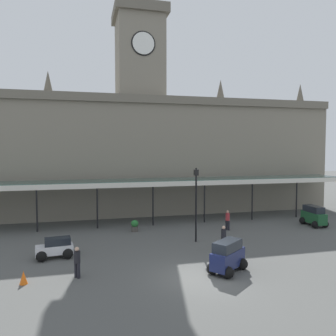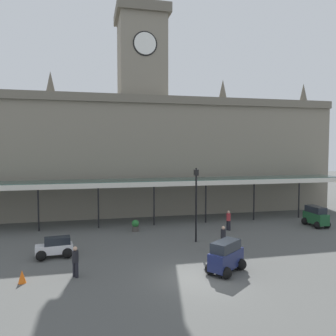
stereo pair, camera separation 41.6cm
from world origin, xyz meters
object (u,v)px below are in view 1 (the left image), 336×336
(pedestrian_beside_cars, at_px, (224,237))
(victorian_lamppost, at_px, (196,196))
(traffic_cone, at_px, (24,278))
(pedestrian_crossing_forecourt, at_px, (228,219))
(car_green_van, at_px, (314,217))
(pedestrian_near_entrance, at_px, (77,261))
(planter_near_kerb, at_px, (310,212))
(car_white_estate, at_px, (55,249))
(car_navy_van, at_px, (228,258))
(planter_forecourt_centre, at_px, (135,226))

(pedestrian_beside_cars, distance_m, victorian_lamppost, 3.64)
(traffic_cone, bearing_deg, pedestrian_crossing_forecourt, 28.30)
(car_green_van, relative_size, pedestrian_crossing_forecourt, 1.44)
(pedestrian_near_entrance, bearing_deg, traffic_cone, -175.75)
(victorian_lamppost, xyz_separation_m, planter_near_kerb, (13.94, 5.67, -2.87))
(pedestrian_crossing_forecourt, distance_m, pedestrian_beside_cars, 5.75)
(car_green_van, xyz_separation_m, car_white_estate, (-21.57, -3.64, -0.24))
(car_green_van, xyz_separation_m, pedestrian_near_entrance, (-20.16, -7.34, 0.10))
(pedestrian_near_entrance, xyz_separation_m, planter_near_kerb, (22.29, 10.70, -0.42))
(car_green_van, relative_size, victorian_lamppost, 0.44)
(victorian_lamppost, bearing_deg, pedestrian_near_entrance, -148.94)
(car_green_van, height_order, car_white_estate, car_green_van)
(car_navy_van, distance_m, planter_near_kerb, 18.46)
(pedestrian_near_entrance, relative_size, planter_near_kerb, 1.74)
(planter_near_kerb, bearing_deg, pedestrian_beside_cars, -147.63)
(pedestrian_near_entrance, bearing_deg, pedestrian_beside_cars, 15.24)
(car_white_estate, height_order, pedestrian_beside_cars, pedestrian_beside_cars)
(pedestrian_crossing_forecourt, distance_m, planter_near_kerb, 10.65)
(victorian_lamppost, bearing_deg, planter_forecourt_centre, 133.90)
(pedestrian_crossing_forecourt, height_order, planter_near_kerb, pedestrian_crossing_forecourt)
(pedestrian_near_entrance, distance_m, victorian_lamppost, 10.05)
(pedestrian_beside_cars, xyz_separation_m, victorian_lamppost, (-1.14, 2.44, 2.45))
(pedestrian_crossing_forecourt, relative_size, victorian_lamppost, 0.30)
(car_navy_van, height_order, pedestrian_near_entrance, car_navy_van)
(car_white_estate, distance_m, pedestrian_crossing_forecourt, 14.08)
(car_white_estate, relative_size, planter_near_kerb, 2.44)
(car_navy_van, bearing_deg, traffic_cone, 175.03)
(traffic_cone, height_order, planter_forecourt_centre, planter_forecourt_centre)
(car_navy_van, xyz_separation_m, car_white_estate, (-9.54, 4.83, -0.24))
(pedestrian_beside_cars, bearing_deg, victorian_lamppost, 114.96)
(car_navy_van, relative_size, traffic_cone, 3.79)
(car_white_estate, distance_m, planter_forecourt_centre, 7.96)
(traffic_cone, relative_size, planter_forecourt_centre, 0.70)
(car_green_van, xyz_separation_m, traffic_cone, (-22.79, -7.53, -0.47))
(traffic_cone, bearing_deg, pedestrian_near_entrance, 4.25)
(pedestrian_crossing_forecourt, bearing_deg, car_navy_van, -114.06)
(car_green_van, distance_m, pedestrian_beside_cars, 11.68)
(victorian_lamppost, bearing_deg, pedestrian_crossing_forecourt, 35.85)
(pedestrian_crossing_forecourt, relative_size, traffic_cone, 2.47)
(pedestrian_crossing_forecourt, distance_m, traffic_cone, 16.71)
(traffic_cone, height_order, planter_near_kerb, planter_near_kerb)
(car_navy_van, xyz_separation_m, victorian_lamppost, (0.23, 6.16, 2.56))
(pedestrian_beside_cars, xyz_separation_m, planter_near_kerb, (12.80, 8.12, -0.42))
(planter_forecourt_centre, distance_m, planter_near_kerb, 17.95)
(pedestrian_near_entrance, xyz_separation_m, traffic_cone, (-2.63, -0.20, -0.57))
(pedestrian_near_entrance, height_order, victorian_lamppost, victorian_lamppost)
(pedestrian_near_entrance, bearing_deg, planter_near_kerb, 25.65)
(pedestrian_beside_cars, bearing_deg, pedestrian_near_entrance, -164.76)
(traffic_cone, xyz_separation_m, planter_forecourt_centre, (7.03, 9.32, 0.15))
(car_navy_van, bearing_deg, planter_near_kerb, 39.87)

